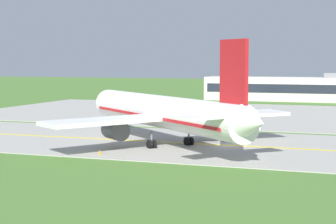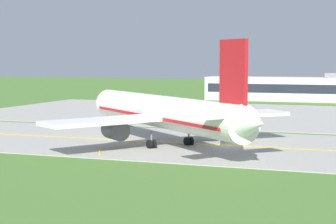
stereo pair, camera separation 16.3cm
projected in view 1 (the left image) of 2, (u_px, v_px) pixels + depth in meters
ground_plane at (227, 146)px, 71.70m from camera, size 500.00×500.00×0.00m
taxiway_strip at (227, 146)px, 71.69m from camera, size 240.00×28.00×0.10m
apron_pad at (333, 117)px, 107.76m from camera, size 140.00×52.00×0.10m
taxiway_centreline at (227, 145)px, 71.69m from camera, size 220.00×0.60×0.01m
airplane_lead at (164, 113)px, 71.57m from camera, size 32.46×29.87×12.70m
service_truck_fuel at (228, 103)px, 122.55m from camera, size 3.83×6.34×2.60m
terminal_building at (295, 89)px, 150.37m from camera, size 46.69×8.73×7.33m
apron_light_mast at (241, 66)px, 118.93m from camera, size 2.40×0.50×14.70m
traffic_cone_near_edge at (100, 153)px, 64.68m from camera, size 0.44×0.44×0.60m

